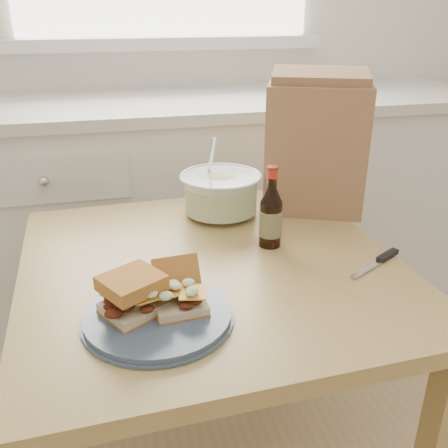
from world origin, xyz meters
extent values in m
cube|color=white|center=(0.00, 1.70, 0.45)|extent=(2.40, 0.60, 0.90)
cube|color=silver|center=(0.00, 1.70, 0.92)|extent=(2.50, 0.64, 0.04)
cube|color=tan|center=(-0.08, 0.78, 0.70)|extent=(0.90, 0.90, 0.04)
cube|color=tan|center=(-0.48, 1.15, 0.34)|extent=(0.06, 0.06, 0.68)
cube|color=tan|center=(0.29, 1.18, 0.34)|extent=(0.06, 0.06, 0.68)
cylinder|color=#3D4E62|center=(-0.23, 0.57, 0.73)|extent=(0.28, 0.28, 0.02)
cube|color=beige|center=(-0.27, 0.58, 0.75)|extent=(0.14, 0.14, 0.02)
cube|color=gold|center=(-0.27, 0.58, 0.78)|extent=(0.08, 0.08, 0.00)
cube|color=#BC7B31|center=(-0.27, 0.58, 0.80)|extent=(0.14, 0.14, 0.03)
cube|color=beige|center=(-0.18, 0.57, 0.75)|extent=(0.10, 0.09, 0.02)
cube|color=gold|center=(-0.18, 0.57, 0.78)|extent=(0.06, 0.06, 0.00)
cube|color=#BC7B31|center=(-0.18, 0.63, 0.78)|extent=(0.10, 0.07, 0.08)
cone|color=silver|center=(0.01, 1.05, 0.78)|extent=(0.22, 0.22, 0.12)
cylinder|color=beige|center=(0.01, 1.05, 0.77)|extent=(0.20, 0.20, 0.08)
torus|color=silver|center=(0.01, 1.05, 0.84)|extent=(0.23, 0.23, 0.01)
cylinder|color=silver|center=(-0.01, 1.08, 0.87)|extent=(0.01, 0.09, 0.15)
cylinder|color=black|center=(0.08, 0.83, 0.78)|extent=(0.05, 0.05, 0.11)
cone|color=black|center=(0.08, 0.83, 0.85)|extent=(0.05, 0.05, 0.04)
cylinder|color=black|center=(0.08, 0.83, 0.89)|extent=(0.02, 0.02, 0.05)
cylinder|color=red|center=(0.08, 0.83, 0.91)|extent=(0.03, 0.03, 0.02)
cylinder|color=maroon|center=(0.08, 0.83, 0.92)|extent=(0.03, 0.03, 0.01)
cylinder|color=#334020|center=(0.08, 0.83, 0.78)|extent=(0.06, 0.06, 0.07)
cube|color=silver|center=(0.26, 0.66, 0.72)|extent=(0.12, 0.08, 0.00)
cube|color=black|center=(0.33, 0.70, 0.73)|extent=(0.07, 0.05, 0.01)
cube|color=#9F724D|center=(0.28, 1.04, 0.90)|extent=(0.32, 0.27, 0.36)
camera|label=1|loc=(-0.29, -0.23, 1.28)|focal=40.00mm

